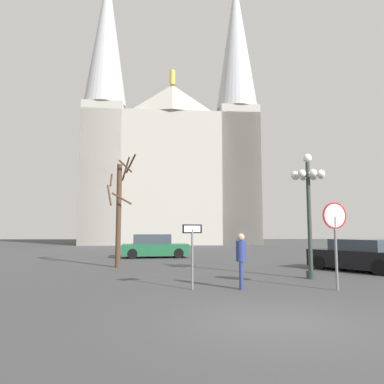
{
  "coord_description": "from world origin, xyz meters",
  "views": [
    {
      "loc": [
        -2.03,
        -7.53,
        1.9
      ],
      "look_at": [
        -0.86,
        20.23,
        4.75
      ],
      "focal_mm": 33.68,
      "sensor_mm": 36.0,
      "label": 1
    }
  ],
  "objects_px": {
    "parked_car_near_black": "(358,256)",
    "stop_sign": "(335,228)",
    "street_lamp": "(308,193)",
    "cathedral": "(171,159)",
    "one_way_arrow_sign": "(192,246)",
    "parked_car_far_green": "(154,247)",
    "bare_tree": "(119,210)",
    "pedestrian_walking": "(241,255)"
  },
  "relations": [
    {
      "from": "cathedral",
      "to": "parked_car_near_black",
      "type": "relative_size",
      "value": 8.14
    },
    {
      "from": "stop_sign",
      "to": "street_lamp",
      "type": "bearing_deg",
      "value": 86.39
    },
    {
      "from": "cathedral",
      "to": "parked_car_near_black",
      "type": "bearing_deg",
      "value": -73.63
    },
    {
      "from": "street_lamp",
      "to": "cathedral",
      "type": "bearing_deg",
      "value": 100.21
    },
    {
      "from": "street_lamp",
      "to": "parked_car_far_green",
      "type": "relative_size",
      "value": 1.06
    },
    {
      "from": "street_lamp",
      "to": "parked_car_near_black",
      "type": "distance_m",
      "value": 4.65
    },
    {
      "from": "street_lamp",
      "to": "stop_sign",
      "type": "bearing_deg",
      "value": -93.61
    },
    {
      "from": "pedestrian_walking",
      "to": "street_lamp",
      "type": "bearing_deg",
      "value": 36.45
    },
    {
      "from": "cathedral",
      "to": "bare_tree",
      "type": "distance_m",
      "value": 29.79
    },
    {
      "from": "street_lamp",
      "to": "bare_tree",
      "type": "bearing_deg",
      "value": 151.18
    },
    {
      "from": "stop_sign",
      "to": "parked_car_near_black",
      "type": "relative_size",
      "value": 0.62
    },
    {
      "from": "cathedral",
      "to": "one_way_arrow_sign",
      "type": "bearing_deg",
      "value": -87.93
    },
    {
      "from": "stop_sign",
      "to": "bare_tree",
      "type": "distance_m",
      "value": 10.66
    },
    {
      "from": "one_way_arrow_sign",
      "to": "street_lamp",
      "type": "bearing_deg",
      "value": 26.29
    },
    {
      "from": "cathedral",
      "to": "bare_tree",
      "type": "xyz_separation_m",
      "value": [
        -2.14,
        -28.54,
        -8.25
      ]
    },
    {
      "from": "street_lamp",
      "to": "bare_tree",
      "type": "height_order",
      "value": "bare_tree"
    },
    {
      "from": "cathedral",
      "to": "parked_car_near_black",
      "type": "xyz_separation_m",
      "value": [
        9.0,
        -30.64,
        -10.43
      ]
    },
    {
      "from": "cathedral",
      "to": "parked_car_far_green",
      "type": "height_order",
      "value": "cathedral"
    },
    {
      "from": "stop_sign",
      "to": "bare_tree",
      "type": "height_order",
      "value": "bare_tree"
    },
    {
      "from": "bare_tree",
      "to": "one_way_arrow_sign",
      "type": "bearing_deg",
      "value": -63.16
    },
    {
      "from": "bare_tree",
      "to": "parked_car_near_black",
      "type": "height_order",
      "value": "bare_tree"
    },
    {
      "from": "one_way_arrow_sign",
      "to": "street_lamp",
      "type": "height_order",
      "value": "street_lamp"
    },
    {
      "from": "cathedral",
      "to": "parked_car_far_green",
      "type": "bearing_deg",
      "value": -91.86
    },
    {
      "from": "stop_sign",
      "to": "parked_car_near_black",
      "type": "distance_m",
      "value": 6.06
    },
    {
      "from": "stop_sign",
      "to": "pedestrian_walking",
      "type": "relative_size",
      "value": 1.56
    },
    {
      "from": "cathedral",
      "to": "bare_tree",
      "type": "bearing_deg",
      "value": -94.29
    },
    {
      "from": "cathedral",
      "to": "parked_car_far_green",
      "type": "xyz_separation_m",
      "value": [
        -0.73,
        -22.48,
        -10.4
      ]
    },
    {
      "from": "stop_sign",
      "to": "parked_car_near_black",
      "type": "height_order",
      "value": "stop_sign"
    },
    {
      "from": "parked_car_near_black",
      "to": "stop_sign",
      "type": "bearing_deg",
      "value": -122.92
    },
    {
      "from": "pedestrian_walking",
      "to": "bare_tree",
      "type": "bearing_deg",
      "value": 126.43
    },
    {
      "from": "parked_car_far_green",
      "to": "pedestrian_walking",
      "type": "bearing_deg",
      "value": -74.44
    },
    {
      "from": "parked_car_far_green",
      "to": "stop_sign",
      "type": "bearing_deg",
      "value": -63.66
    },
    {
      "from": "stop_sign",
      "to": "bare_tree",
      "type": "relative_size",
      "value": 0.48
    },
    {
      "from": "street_lamp",
      "to": "pedestrian_walking",
      "type": "xyz_separation_m",
      "value": [
        -3.11,
        -2.29,
        -2.22
      ]
    },
    {
      "from": "one_way_arrow_sign",
      "to": "parked_car_near_black",
      "type": "bearing_deg",
      "value": 31.07
    },
    {
      "from": "cathedral",
      "to": "stop_sign",
      "type": "height_order",
      "value": "cathedral"
    },
    {
      "from": "street_lamp",
      "to": "parked_car_near_black",
      "type": "height_order",
      "value": "street_lamp"
    },
    {
      "from": "one_way_arrow_sign",
      "to": "stop_sign",
      "type": "bearing_deg",
      "value": -4.13
    },
    {
      "from": "one_way_arrow_sign",
      "to": "parked_car_near_black",
      "type": "distance_m",
      "value": 9.04
    },
    {
      "from": "parked_car_far_green",
      "to": "pedestrian_walking",
      "type": "relative_size",
      "value": 2.6
    },
    {
      "from": "cathedral",
      "to": "street_lamp",
      "type": "xyz_separation_m",
      "value": [
        5.94,
        -32.99,
        -7.83
      ]
    },
    {
      "from": "stop_sign",
      "to": "one_way_arrow_sign",
      "type": "distance_m",
      "value": 4.55
    }
  ]
}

